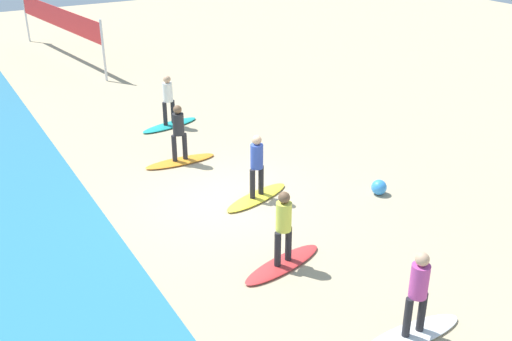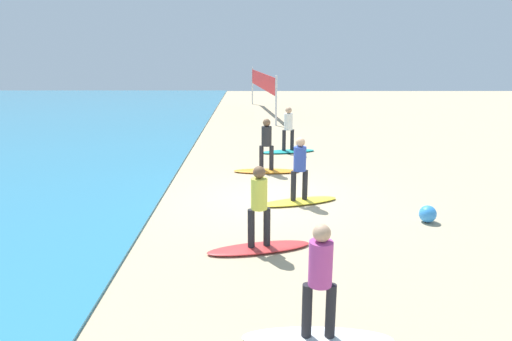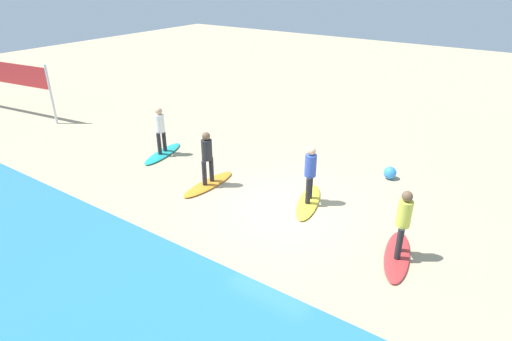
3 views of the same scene
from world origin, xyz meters
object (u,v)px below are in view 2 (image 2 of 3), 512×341
beach_ball (428,214)px  surfer_yellow (300,164)px  surfboard_red (259,248)px  surfboard_teal (288,151)px  surfboard_white (318,339)px  surfer_orange (267,141)px  volleyball_net (262,83)px  surfer_red (259,201)px  surfer_white (320,273)px  surfer_teal (288,125)px  surfboard_yellow (299,201)px  surfboard_orange (266,171)px

beach_ball → surfer_yellow: bearing=64.5°
surfboard_red → surfboard_teal: 8.88m
surfer_yellow → beach_ball: (-1.35, -2.84, -0.84)m
surfboard_white → surfer_orange: (8.92, 0.50, 0.99)m
surfer_yellow → volleyball_net: volleyball_net is taller
volleyball_net → surfboard_white: bearing=-178.9°
surfer_orange → surfer_red: bearing=177.3°
beach_ball → surfer_white: bearing=145.5°
surfboard_red → beach_ball: bearing=-172.5°
surfer_yellow → surfer_teal: (5.92, -0.11, 0.00)m
surfer_white → surfboard_teal: 11.85m
surfer_white → surfer_red: bearing=14.7°
surfboard_teal → beach_ball: bearing=97.7°
surfboard_yellow → surfer_yellow: size_ratio=1.28×
volleyball_net → surfboard_red: bearing=179.0°
surfer_orange → surfboard_red: bearing=177.3°
surfboard_red → surfboard_yellow: bearing=-124.0°
beach_ball → surfboard_teal: bearing=20.6°
volleyball_net → surfer_teal: bearing=-175.6°
surfboard_yellow → beach_ball: bearing=136.6°
surfer_orange → surfer_teal: same height
surfer_teal → surfboard_teal: bearing=7.1°
surfer_red → surfer_yellow: bearing=-20.1°
surfer_red → surfboard_orange: (5.92, -0.28, -0.99)m
surfboard_white → volleyball_net: volleyball_net is taller
surfer_red → volleyball_net: (19.42, -0.35, 0.75)m
surfboard_teal → surfer_teal: bearing=84.3°
surfboard_teal → surfer_teal: (-0.00, -0.00, 0.99)m
surfboard_red → surfboard_yellow: size_ratio=1.00×
surfer_white → surfboard_red: 3.26m
surfer_red → beach_ball: surfer_red is taller
surfboard_white → volleyball_net: (22.42, 0.43, 1.74)m
surfer_teal → surfboard_red: bearing=172.5°
beach_ball → surfboard_white: bearing=145.5°
surfboard_yellow → surfboard_orange: (3.04, 0.77, 0.00)m
surfer_red → surfboard_orange: 6.01m
surfer_white → surfer_red: 3.10m
surfer_red → surfboard_teal: size_ratio=0.78×
surfer_white → surfboard_teal: bearing=-1.8°
beach_ball → surfboard_red: bearing=111.4°
surfer_orange → beach_ball: size_ratio=4.13×
surfer_yellow → surfboard_teal: bearing=-1.1°
surfboard_red → surfboard_orange: (5.92, -0.28, 0.00)m
surfer_red → surfboard_teal: (8.80, -1.17, -0.99)m
surfer_white → surfer_orange: 8.94m
surfboard_red → surfer_teal: surfer_teal is taller
surfer_red → beach_ball: size_ratio=4.13×
surfboard_white → surfer_yellow: surfer_yellow is taller
surfboard_yellow → volleyball_net: (16.54, 0.70, 1.74)m
surfboard_yellow → surfer_orange: (3.04, 0.77, 0.99)m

